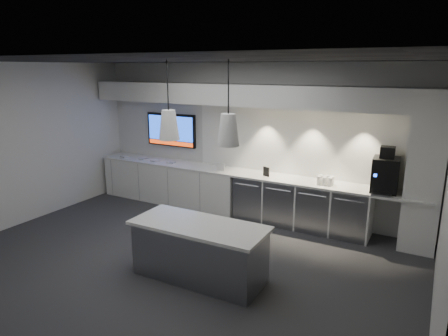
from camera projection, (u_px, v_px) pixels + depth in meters
The scene contains 28 objects.
floor at pixel (180, 259), 6.23m from camera, with size 7.00×7.00×0.00m, color #303033.
ceiling at pixel (174, 60), 5.49m from camera, with size 7.00×7.00×0.00m, color black.
wall_back at pixel (250, 140), 7.98m from camera, with size 7.00×7.00×0.00m, color silver.
wall_front at pixel (22, 222), 3.74m from camera, with size 7.00×7.00×0.00m, color silver.
wall_left at pixel (25, 144), 7.50m from camera, with size 7.00×7.00×0.00m, color silver.
wall_right at pixel (448, 204), 4.22m from camera, with size 7.00×7.00×0.00m, color silver.
back_counter at pixel (242, 173), 7.86m from camera, with size 6.80×0.65×0.04m, color silver.
left_base_cabinets at pixel (171, 183), 8.79m from camera, with size 3.30×0.63×0.86m, color white.
fridge_unit_a at pixel (253, 197), 7.86m from camera, with size 0.60×0.61×0.85m, color gray.
fridge_unit_b at pixel (284, 202), 7.56m from camera, with size 0.60×0.61×0.85m, color gray.
fridge_unit_c at pixel (316, 207), 7.26m from camera, with size 0.60×0.61×0.85m, color gray.
fridge_unit_d at pixel (352, 213), 6.97m from camera, with size 0.60×0.61×0.85m, color gray.
backsplash at pixel (308, 143), 7.39m from camera, with size 4.60×0.03×1.30m, color white.
soffit at pixel (244, 95), 7.51m from camera, with size 6.90×0.60×0.40m, color white.
column at pixel (425, 172), 6.28m from camera, with size 0.55×0.55×2.60m, color white.
wall_tv at pixel (171, 130), 8.82m from camera, with size 1.25×0.07×0.72m.
island at pixel (199, 251), 5.59m from camera, with size 1.92×0.83×0.81m.
bin at pixel (143, 253), 5.95m from camera, with size 0.30×0.30×0.42m, color gray.
coffee_machine at pixel (385, 173), 6.57m from camera, with size 0.44×0.61×0.76m.
sign_black at pixel (266, 172), 7.53m from camera, with size 0.14×0.02×0.18m, color black.
sign_white at pixel (221, 167), 7.98m from camera, with size 0.18×0.02×0.14m, color silver.
cup_cluster at pixel (325, 181), 6.99m from camera, with size 0.28×0.18×0.15m, color white, non-canonical shape.
tray_a at pixel (125, 157), 9.16m from camera, with size 0.16×0.16×0.03m, color #AAAAAA.
tray_b at pixel (143, 159), 8.95m from camera, with size 0.16×0.16×0.03m, color #AAAAAA.
tray_c at pixel (155, 161), 8.75m from camera, with size 0.16×0.16×0.03m, color #AAAAAA.
tray_d at pixel (171, 162), 8.62m from camera, with size 0.16×0.16×0.03m, color #AAAAAA.
pendant_left at pixel (169, 125), 5.38m from camera, with size 0.28×0.28×1.10m.
pendant_right at pixel (228, 130), 4.95m from camera, with size 0.28×0.28×1.10m.
Camera 1 is at (3.36, -4.65, 2.91)m, focal length 32.00 mm.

